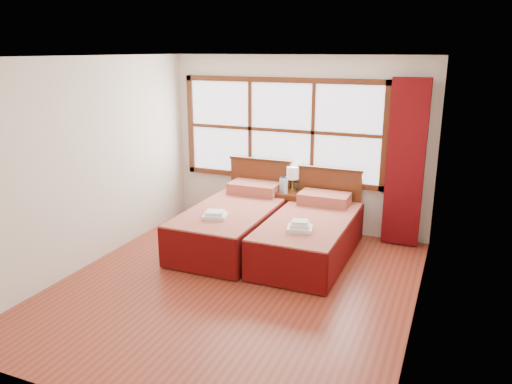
% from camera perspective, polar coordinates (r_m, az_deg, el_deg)
% --- Properties ---
extents(floor, '(4.50, 4.50, 0.00)m').
position_cam_1_polar(floor, '(5.95, -2.40, -10.67)').
color(floor, brown).
rests_on(floor, ground).
extents(ceiling, '(4.50, 4.50, 0.00)m').
position_cam_1_polar(ceiling, '(5.32, -2.73, 15.22)').
color(ceiling, white).
rests_on(ceiling, wall_back).
extents(wall_back, '(4.00, 0.00, 4.00)m').
position_cam_1_polar(wall_back, '(7.54, 4.75, 5.47)').
color(wall_back, silver).
rests_on(wall_back, floor).
extents(wall_left, '(0.00, 4.50, 4.50)m').
position_cam_1_polar(wall_left, '(6.58, -18.56, 3.13)').
color(wall_left, silver).
rests_on(wall_left, floor).
extents(wall_right, '(0.00, 4.50, 4.50)m').
position_cam_1_polar(wall_right, '(5.01, 18.64, -0.74)').
color(wall_right, silver).
rests_on(wall_right, floor).
extents(window, '(3.16, 0.06, 1.56)m').
position_cam_1_polar(window, '(7.55, 2.88, 7.06)').
color(window, white).
rests_on(window, wall_back).
extents(curtain, '(0.50, 0.16, 2.30)m').
position_cam_1_polar(curtain, '(7.11, 16.73, 3.14)').
color(curtain, '#63090D').
rests_on(curtain, wall_back).
extents(bed_left, '(1.09, 2.11, 1.06)m').
position_cam_1_polar(bed_left, '(7.04, -2.38, -3.50)').
color(bed_left, '#3C1C0C').
rests_on(bed_left, floor).
extents(bed_right, '(1.04, 2.06, 1.01)m').
position_cam_1_polar(bed_right, '(6.68, 6.24, -4.80)').
color(bed_right, '#3C1C0C').
rests_on(bed_right, floor).
extents(nightstand, '(0.47, 0.46, 0.62)m').
position_cam_1_polar(nightstand, '(7.56, 3.68, -2.20)').
color(nightstand, '#552812').
rests_on(nightstand, floor).
extents(towels_left, '(0.36, 0.34, 0.09)m').
position_cam_1_polar(towels_left, '(6.49, -4.70, -2.62)').
color(towels_left, white).
rests_on(towels_left, bed_left).
extents(towels_right, '(0.35, 0.33, 0.13)m').
position_cam_1_polar(towels_right, '(6.12, 5.03, -3.95)').
color(towels_right, white).
rests_on(towels_right, bed_right).
extents(lamp, '(0.19, 0.19, 0.36)m').
position_cam_1_polar(lamp, '(7.48, 4.22, 2.11)').
color(lamp, gold).
rests_on(lamp, nightstand).
extents(bottle_near, '(0.06, 0.06, 0.23)m').
position_cam_1_polar(bottle_near, '(7.44, 2.91, 0.84)').
color(bottle_near, silver).
rests_on(bottle_near, nightstand).
extents(bottle_far, '(0.07, 0.07, 0.25)m').
position_cam_1_polar(bottle_far, '(7.34, 3.38, 0.72)').
color(bottle_far, silver).
rests_on(bottle_far, nightstand).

